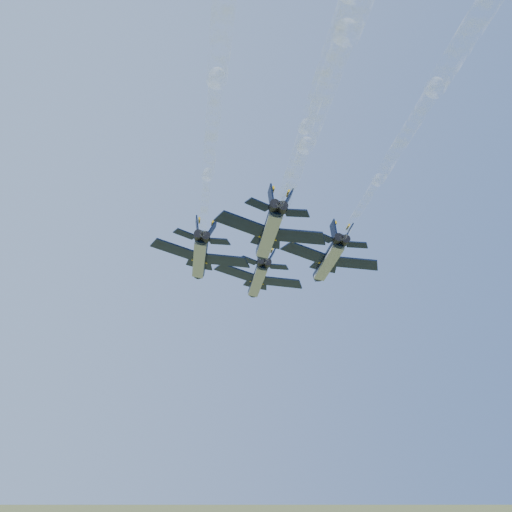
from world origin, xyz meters
name	(u,v)px	position (x,y,z in m)	size (l,w,h in m)	color
jet_lead	(258,279)	(3.59, 8.15, 105.25)	(13.28, 18.33, 4.64)	black
jet_left	(200,257)	(-9.17, 1.22, 105.25)	(13.28, 18.33, 4.64)	black
jet_right	(328,260)	(7.68, -5.86, 105.25)	(13.28, 18.33, 4.64)	black
jet_slot	(269,233)	(-5.44, -12.38, 105.25)	(13.28, 18.33, 4.64)	black
smoke_trail_lead	(370,20)	(-19.44, -51.79, 105.29)	(31.94, 78.52, 3.30)	white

